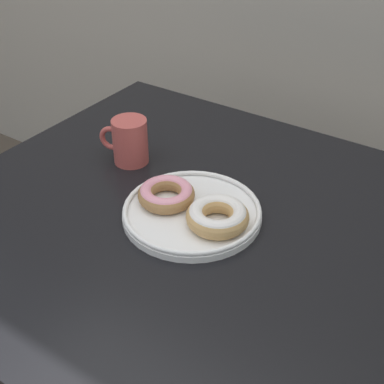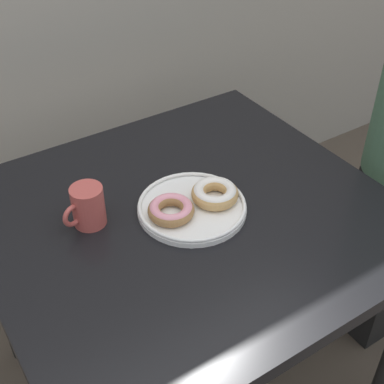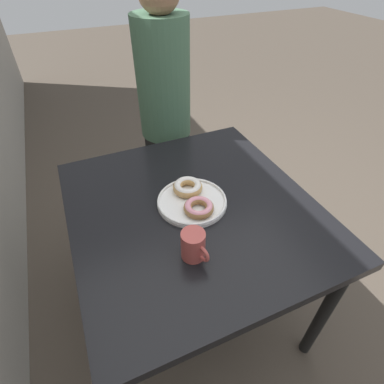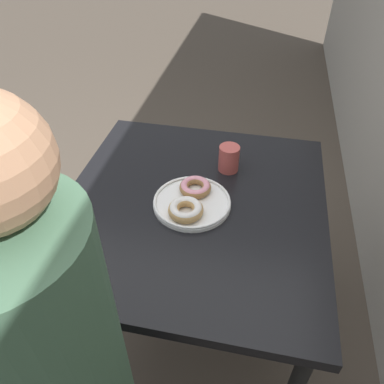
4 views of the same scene
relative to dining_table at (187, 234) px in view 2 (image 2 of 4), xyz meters
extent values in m
cube|color=black|center=(0.00, 0.00, 0.06)|extent=(1.01, 0.94, 0.04)
cylinder|color=black|center=(0.44, 0.41, -0.31)|extent=(0.05, 0.05, 0.70)
cylinder|color=white|center=(0.01, 0.00, 0.09)|extent=(0.28, 0.28, 0.01)
torus|color=white|center=(0.01, 0.00, 0.10)|extent=(0.28, 0.28, 0.01)
torus|color=tan|center=(0.08, -0.01, 0.11)|extent=(0.16, 0.16, 0.04)
torus|color=white|center=(0.08, -0.01, 0.12)|extent=(0.15, 0.15, 0.03)
torus|color=#9E7042|center=(-0.05, 0.00, 0.11)|extent=(0.15, 0.15, 0.03)
torus|color=pink|center=(-0.05, 0.00, 0.11)|extent=(0.14, 0.14, 0.03)
cylinder|color=#B74C47|center=(-0.22, 0.10, 0.13)|extent=(0.08, 0.08, 0.11)
cylinder|color=#382114|center=(-0.22, 0.10, 0.18)|extent=(0.07, 0.07, 0.00)
torus|color=#B74C47|center=(-0.27, 0.08, 0.13)|extent=(0.06, 0.03, 0.06)
camera|label=1|loc=(0.49, -0.71, 0.73)|focal=50.00mm
camera|label=2|loc=(-0.56, -0.88, 0.95)|focal=50.00mm
camera|label=3|loc=(-0.79, 0.35, 0.89)|focal=28.00mm
camera|label=4|loc=(0.98, 0.20, 0.98)|focal=35.00mm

